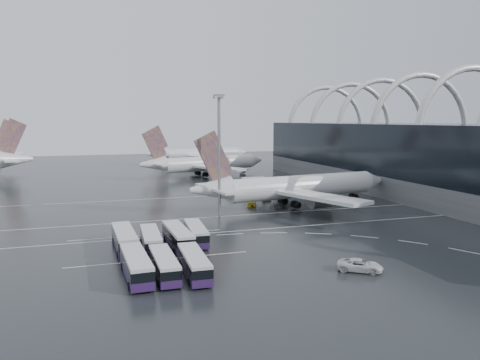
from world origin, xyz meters
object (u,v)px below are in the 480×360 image
object	(u,v)px
bus_row_near_c	(178,237)
gse_cart_belly_d	(337,199)
bus_row_far_b	(164,265)
gse_cart_belly_b	(296,192)
van_curve_a	(360,265)
gse_cart_belly_c	(251,204)
gse_cart_belly_e	(266,196)
bus_row_near_b	(151,240)
bus_row_near_a	(124,239)
bus_row_far_a	(136,265)
floodlight_mast	(219,141)
airliner_gate_c	(197,155)
bus_row_near_d	(196,233)
bus_row_far_c	(194,263)
airliner_main	(293,188)
gse_cart_belly_a	(325,199)
airliner_gate_b	(204,164)

from	to	relation	value
bus_row_near_c	gse_cart_belly_d	world-z (taller)	bus_row_near_c
bus_row_far_b	gse_cart_belly_b	distance (m)	74.90
van_curve_a	bus_row_near_c	bearing A→B (deg)	80.54
gse_cart_belly_c	gse_cart_belly_e	size ratio (longest dim) A/B	0.88
bus_row_near_b	bus_row_near_a	bearing A→B (deg)	76.68
bus_row_far_a	floodlight_mast	world-z (taller)	floodlight_mast
bus_row_near_a	bus_row_near_c	world-z (taller)	bus_row_near_a
bus_row_near_b	airliner_gate_c	bearing A→B (deg)	-12.97
bus_row_near_d	bus_row_far_c	bearing A→B (deg)	170.72
airliner_main	floodlight_mast	bearing A→B (deg)	-170.47
bus_row_near_d	gse_cart_belly_a	size ratio (longest dim) A/B	5.68
gse_cart_belly_d	airliner_gate_c	bearing A→B (deg)	96.38
airliner_main	gse_cart_belly_e	size ratio (longest dim) A/B	24.14
airliner_gate_b	bus_row_near_b	bearing A→B (deg)	-125.89
floodlight_mast	gse_cart_belly_e	size ratio (longest dim) A/B	11.51
bus_row_far_b	gse_cart_belly_c	world-z (taller)	bus_row_far_b
bus_row_near_d	gse_cart_belly_c	size ratio (longest dim) A/B	6.08
gse_cart_belly_c	gse_cart_belly_e	xyz separation A→B (m)	(7.64, 9.58, 0.07)
bus_row_far_c	bus_row_near_d	bearing A→B (deg)	-11.25
bus_row_near_b	floodlight_mast	size ratio (longest dim) A/B	0.47
bus_row_far_c	floodlight_mast	world-z (taller)	floodlight_mast
bus_row_near_b	van_curve_a	xyz separation A→B (m)	(26.71, -20.22, -0.79)
floodlight_mast	gse_cart_belly_e	world-z (taller)	floodlight_mast
bus_row_near_c	gse_cart_belly_b	distance (m)	61.25
bus_row_near_a	gse_cart_belly_d	bearing A→B (deg)	-63.83
floodlight_mast	gse_cart_belly_d	distance (m)	39.53
gse_cart_belly_b	van_curve_a	bearing A→B (deg)	-106.93
gse_cart_belly_a	bus_row_near_b	bearing A→B (deg)	-146.86
airliner_gate_b	gse_cart_belly_d	distance (m)	67.34
airliner_gate_c	bus_row_near_b	world-z (taller)	airliner_gate_c
airliner_main	airliner_gate_b	world-z (taller)	airliner_main
van_curve_a	gse_cart_belly_e	world-z (taller)	van_curve_a
bus_row_near_c	gse_cart_belly_a	world-z (taller)	bus_row_near_c
airliner_main	airliner_gate_b	bearing A→B (deg)	86.43
bus_row_far_c	bus_row_near_a	bearing A→B (deg)	29.31
bus_row_near_a	floodlight_mast	world-z (taller)	floodlight_mast
bus_row_near_a	bus_row_far_c	xyz separation A→B (m)	(8.21, -15.86, -0.16)
bus_row_near_b	bus_row_near_d	xyz separation A→B (m)	(8.06, 2.32, -0.01)
airliner_gate_b	bus_row_near_c	xyz separation A→B (m)	(-27.00, -94.88, -2.86)
gse_cart_belly_d	gse_cart_belly_e	xyz separation A→B (m)	(-16.10, 9.57, 0.10)
bus_row_near_d	gse_cart_belly_d	world-z (taller)	bus_row_near_d
airliner_gate_c	bus_row_far_c	world-z (taller)	airliner_gate_c
floodlight_mast	gse_cart_belly_d	size ratio (longest dim) A/B	13.66
gse_cart_belly_e	airliner_gate_c	bearing A→B (deg)	87.94
gse_cart_belly_e	gse_cart_belly_a	bearing A→B (deg)	-33.87
bus_row_near_b	gse_cart_belly_e	size ratio (longest dim) A/B	5.40
bus_row_near_b	bus_row_far_b	world-z (taller)	bus_row_near_b
bus_row_near_a	bus_row_far_a	world-z (taller)	bus_row_near_a
bus_row_near_c	gse_cart_belly_e	xyz separation A→B (m)	(31.43, 40.44, -1.15)
bus_row_near_d	airliner_main	bearing A→B (deg)	-45.46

